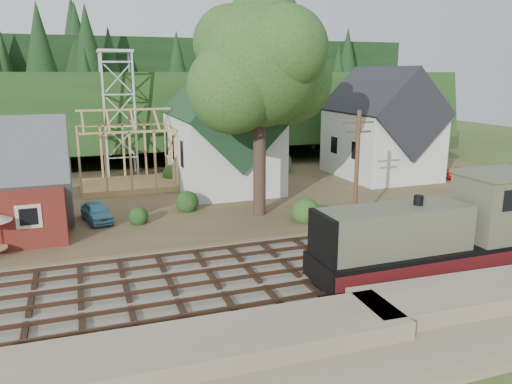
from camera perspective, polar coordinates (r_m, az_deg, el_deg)
name	(u,v)px	position (r m, az deg, el deg)	size (l,w,h in m)	color
ground	(289,272)	(26.86, 3.84, -9.12)	(140.00, 140.00, 0.00)	#384C1E
embankment	(380,355)	(20.21, 14.03, -17.64)	(64.00, 5.00, 1.60)	#7F7259
railroad_bed	(289,271)	(26.82, 3.84, -8.96)	(64.00, 11.00, 0.16)	#726B5B
village_flat	(205,194)	(43.10, -5.80, -0.21)	(64.00, 26.00, 0.30)	brown
hillside	(160,154)	(66.24, -10.94, 4.30)	(70.00, 28.00, 8.00)	#1E3F19
ridge	(143,139)	(81.93, -12.75, 5.94)	(80.00, 20.00, 12.00)	black
church	(221,132)	(44.32, -3.97, 6.81)	(8.40, 15.17, 13.00)	silver
farmhouse	(381,130)	(50.53, 14.11, 6.91)	(8.40, 10.80, 10.60)	silver
timber_frame	(127,155)	(45.39, -14.53, 4.13)	(8.20, 6.20, 6.99)	tan
lattice_tower	(116,76)	(50.81, -15.69, 12.70)	(3.20, 3.20, 12.12)	silver
big_tree	(262,74)	(34.95, 0.64, 13.34)	(10.90, 8.40, 14.70)	#38281E
telegraph_pole_near	(357,168)	(33.23, 11.44, 2.71)	(2.20, 0.28, 8.00)	#4C331E
locomotive	(441,234)	(27.34, 20.39, -4.54)	(12.87, 3.22, 5.12)	black
car_blue	(97,212)	(36.07, -17.76, -2.17)	(1.58, 3.93, 1.34)	#5FA9CB
car_red	(466,174)	(51.90, 22.91, 1.95)	(1.91, 4.15, 1.15)	red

